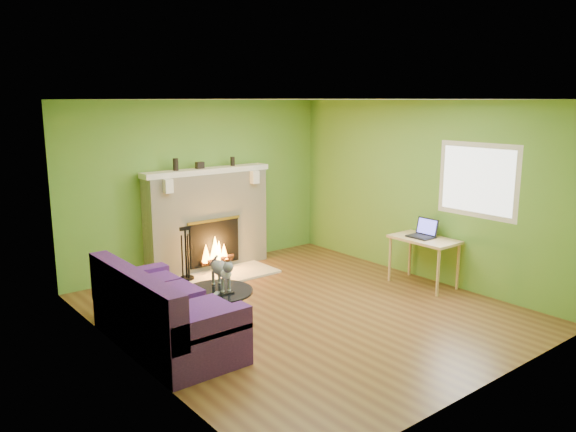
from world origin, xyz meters
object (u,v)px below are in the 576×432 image
(desk, at_px, (424,244))
(sofa, at_px, (161,315))
(coffee_table, at_px, (218,307))
(cat, at_px, (221,272))

(desk, bearing_deg, sofa, 172.70)
(sofa, distance_m, coffee_table, 0.71)
(sofa, distance_m, cat, 0.85)
(coffee_table, relative_size, cat, 1.33)
(desk, height_order, cat, cat)
(desk, xyz_separation_m, cat, (-3.02, 0.54, 0.04))
(coffee_table, bearing_deg, desk, -9.01)
(coffee_table, bearing_deg, sofa, -179.72)
(coffee_table, xyz_separation_m, cat, (0.08, 0.05, 0.39))
(desk, bearing_deg, coffee_table, 170.99)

